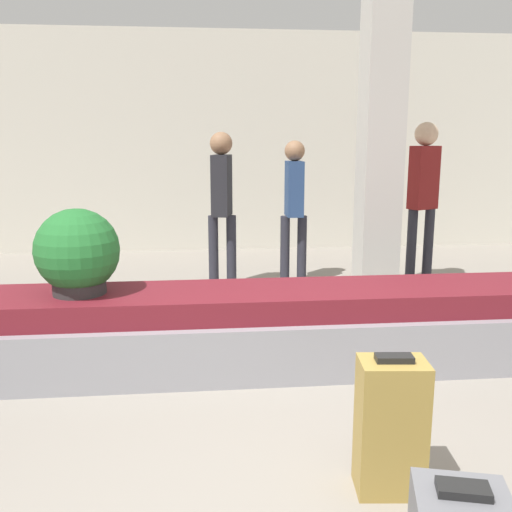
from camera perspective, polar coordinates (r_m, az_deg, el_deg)
name	(u,v)px	position (r m, az deg, el deg)	size (l,w,h in m)	color
ground_plane	(291,499)	(2.95, 3.50, -23.09)	(18.00, 18.00, 0.00)	gray
back_wall	(225,143)	(8.61, -3.14, 11.22)	(18.00, 0.06, 3.20)	beige
carousel	(256,329)	(4.28, 0.00, -7.36)	(8.56, 0.84, 0.59)	gray
pillar	(380,146)	(5.83, 12.32, 10.71)	(0.38, 0.38, 3.20)	beige
suitcase_4	(391,426)	(2.90, 13.31, -16.22)	(0.34, 0.26, 0.69)	#A3843D
potted_plant_0	(77,253)	(4.20, -17.43, 0.25)	(0.59, 0.59, 0.61)	#2D2D2D
traveler_0	(294,200)	(6.59, 3.83, 5.65)	(0.31, 0.32, 1.65)	#282833
traveler_1	(423,187)	(6.73, 16.38, 6.59)	(0.37, 0.30, 1.85)	#282833
traveler_2	(222,196)	(6.29, -3.44, 5.98)	(0.31, 0.35, 1.74)	#282833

